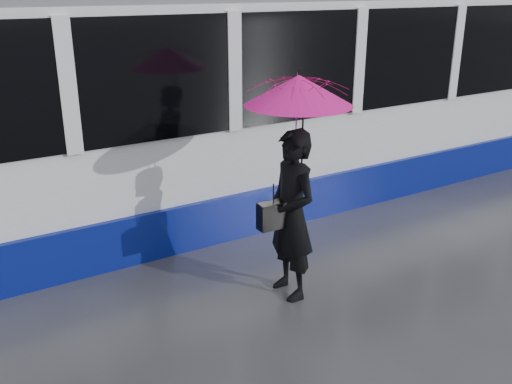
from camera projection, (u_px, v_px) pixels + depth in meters
ground at (219, 298)px, 6.19m from camera, size 90.00×90.00×0.00m
rails at (136, 221)px, 8.18m from camera, size 34.00×1.51×0.02m
woman at (292, 215)px, 6.00m from camera, size 0.47×0.69×1.85m
umbrella at (298, 112)px, 5.64m from camera, size 1.13×1.13×1.25m
handbag at (273, 215)px, 5.89m from camera, size 0.34×0.16×0.47m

